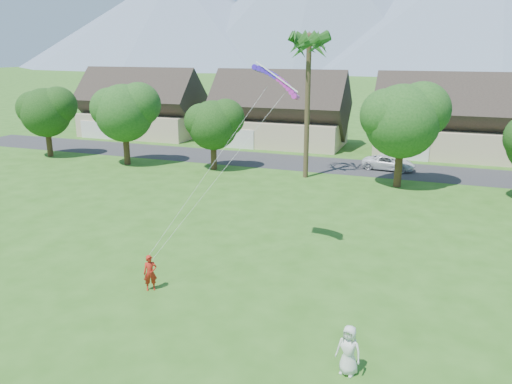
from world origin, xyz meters
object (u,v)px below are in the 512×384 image
at_px(watcher, 349,350).
at_px(parked_car, 389,163).
at_px(kite_flyer, 150,273).
at_px(parafoil_kite, 278,79).

distance_m(watcher, parked_car, 32.41).
height_order(kite_flyer, parked_car, kite_flyer).
distance_m(kite_flyer, parafoil_kite, 11.50).
height_order(parked_car, parafoil_kite, parafoil_kite).
bearing_deg(watcher, parafoil_kite, 133.99).
bearing_deg(parafoil_kite, kite_flyer, -125.51).
distance_m(parked_car, parafoil_kite, 25.08).
bearing_deg(parafoil_kite, watcher, -58.76).
relative_size(watcher, parafoil_kite, 0.69).
xyz_separation_m(kite_flyer, parked_car, (8.15, 29.18, -0.20)).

